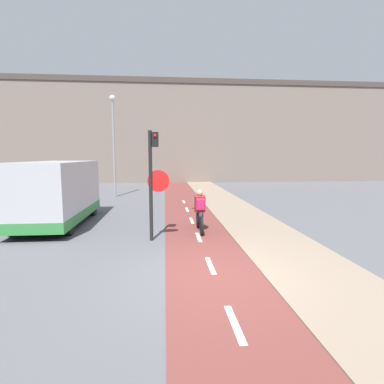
{
  "coord_description": "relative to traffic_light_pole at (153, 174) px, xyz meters",
  "views": [
    {
      "loc": [
        -1.06,
        -6.3,
        2.62
      ],
      "look_at": [
        0.0,
        5.35,
        1.2
      ],
      "focal_mm": 28.0,
      "sensor_mm": 36.0,
      "label": 1
    }
  ],
  "objects": [
    {
      "name": "van",
      "position": [
        -3.72,
        2.53,
        -0.9
      ],
      "size": [
        2.01,
        5.06,
        2.4
      ],
      "color": "#B7B7BC",
      "rests_on": "ground_plane"
    },
    {
      "name": "building_row_background",
      "position": [
        1.41,
        22.64,
        2.91
      ],
      "size": [
        60.0,
        5.2,
        9.96
      ],
      "color": "slate",
      "rests_on": "ground_plane"
    },
    {
      "name": "sidewalk_strip",
      "position": [
        3.68,
        -2.86,
        -2.05
      ],
      "size": [
        2.4,
        60.0,
        0.05
      ],
      "color": "gray",
      "rests_on": "ground_plane"
    },
    {
      "name": "street_lamp_far",
      "position": [
        -2.84,
        10.31,
        1.84
      ],
      "size": [
        0.36,
        0.36,
        6.36
      ],
      "color": "gray",
      "rests_on": "ground_plane"
    },
    {
      "name": "bike_lane",
      "position": [
        1.41,
        -2.86,
        -2.07
      ],
      "size": [
        2.13,
        60.0,
        0.02
      ],
      "color": "brown",
      "rests_on": "ground_plane"
    },
    {
      "name": "ground_plane",
      "position": [
        1.41,
        -2.86,
        -2.08
      ],
      "size": [
        120.0,
        120.0,
        0.0
      ],
      "primitive_type": "plane",
      "color": "#5B5B60"
    },
    {
      "name": "traffic_light_pole",
      "position": [
        0.0,
        0.0,
        0.0
      ],
      "size": [
        0.67,
        0.25,
        3.37
      ],
      "color": "black",
      "rests_on": "ground_plane"
    },
    {
      "name": "cyclist_near",
      "position": [
        1.54,
        0.93,
        -1.37
      ],
      "size": [
        0.46,
        1.75,
        1.47
      ],
      "color": "black",
      "rests_on": "ground_plane"
    }
  ]
}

